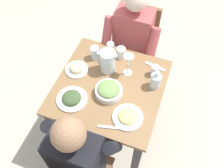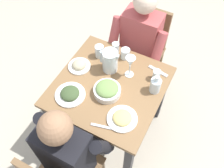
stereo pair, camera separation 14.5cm
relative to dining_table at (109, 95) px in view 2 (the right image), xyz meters
The scene contains 18 objects.
ground_plane 0.58m from the dining_table, ahead, with size 8.00×8.00×0.00m, color #B7AD99.
dining_table is the anchor object (origin of this frame).
chair_near 0.71m from the dining_table, 90.32° to the right, with size 0.40×0.40×0.88m.
diner_near 0.51m from the dining_table, 90.45° to the right, with size 0.48×0.53×1.17m.
diner_far 0.51m from the dining_table, 89.47° to the left, with size 0.48×0.53×1.17m.
water_pitcher 0.28m from the dining_table, 64.61° to the right, with size 0.16×0.12×0.19m.
salad_bowl 0.19m from the dining_table, 106.50° to the left, with size 0.20×0.20×0.09m.
plate_fries 0.34m from the dining_table, 135.18° to the left, with size 0.21×0.21×0.04m.
plate_beans 0.34m from the dining_table, ahead, with size 0.18×0.18×0.06m.
plate_dolmas 0.34m from the dining_table, 44.96° to the left, with size 0.23×0.23×0.05m.
water_glass_far_right 0.36m from the dining_table, 87.05° to the right, with size 0.07×0.07×0.09m, color silver.
water_glass_near_left 0.41m from the dining_table, 142.24° to the right, with size 0.06×0.06×0.09m, color silver.
water_glass_by_pitcher 0.36m from the dining_table, 47.43° to the right, with size 0.07×0.07×0.11m, color silver.
water_glass_far_left 0.39m from the dining_table, 70.99° to the right, with size 0.06×0.06×0.10m, color silver.
wine_glass 0.34m from the dining_table, 118.90° to the right, with size 0.08×0.08×0.20m.
oil_carafe 0.39m from the dining_table, 160.08° to the right, with size 0.08×0.08×0.16m.
fork_near 0.43m from the dining_table, 133.17° to the right, with size 0.17×0.03×0.01m, color silver.
knife_near 0.38m from the dining_table, 112.11° to the left, with size 0.18×0.02×0.01m, color silver.
Camera 2 is at (-0.53, 0.97, 2.28)m, focal length 40.56 mm.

